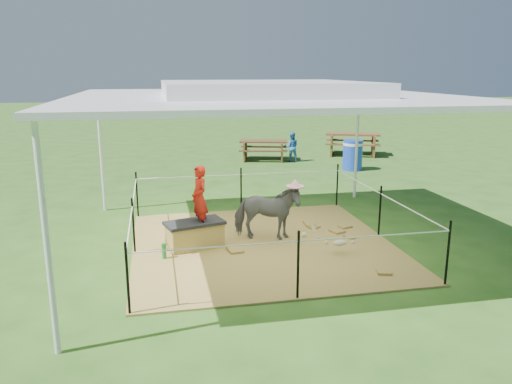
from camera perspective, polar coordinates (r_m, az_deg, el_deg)
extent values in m
plane|color=#2D5919|center=(9.08, 0.76, -6.10)|extent=(90.00, 90.00, 0.00)
cube|color=brown|center=(9.07, 0.76, -6.01)|extent=(4.60, 4.60, 0.03)
cylinder|color=silver|center=(11.54, -17.29, 4.23)|extent=(0.07, 0.07, 2.60)
cylinder|color=silver|center=(12.46, 11.43, 5.24)|extent=(0.07, 0.07, 2.60)
cylinder|color=silver|center=(5.75, -22.79, -5.40)|extent=(0.07, 0.07, 2.60)
cube|color=white|center=(8.55, 0.82, 10.78)|extent=(6.30, 6.30, 0.08)
cube|color=white|center=(8.55, 0.82, 11.79)|extent=(3.30, 3.30, 0.22)
cylinder|color=black|center=(10.91, -13.44, -0.34)|extent=(0.04, 0.04, 1.00)
cylinder|color=black|center=(11.05, -1.72, 0.22)|extent=(0.04, 0.04, 1.00)
cylinder|color=black|center=(11.64, 9.26, 0.74)|extent=(0.04, 0.04, 1.00)
cylinder|color=black|center=(8.74, -13.82, -3.85)|extent=(0.04, 0.04, 1.00)
cylinder|color=black|center=(9.64, 13.97, -2.21)|extent=(0.04, 0.04, 1.00)
cylinder|color=black|center=(6.63, -14.47, -9.63)|extent=(0.04, 0.04, 1.00)
cylinder|color=black|center=(6.86, 4.83, -8.39)|extent=(0.04, 0.04, 1.00)
cylinder|color=black|center=(7.77, 21.07, -6.61)|extent=(0.04, 0.04, 1.00)
cylinder|color=white|center=(10.98, -1.73, 2.00)|extent=(4.50, 0.02, 0.02)
cylinder|color=white|center=(6.74, 4.89, -5.63)|extent=(4.50, 0.02, 0.02)
cylinder|color=white|center=(9.55, 14.09, -0.19)|extent=(0.02, 4.50, 0.02)
cylinder|color=white|center=(8.64, -13.96, -1.63)|extent=(0.02, 4.50, 0.02)
cube|color=#A1803A|center=(8.90, -7.01, -4.98)|extent=(1.04, 0.72, 0.42)
cube|color=black|center=(8.83, -7.05, -3.52)|extent=(1.12, 0.78, 0.05)
imported|color=red|center=(8.69, -6.50, -0.06)|extent=(0.38, 0.47, 1.14)
cylinder|color=#1C7F33|center=(8.48, -10.47, -6.63)|extent=(0.09, 0.09, 0.26)
imported|color=#4C4C51|center=(9.14, 1.24, -2.37)|extent=(1.32, 0.86, 1.03)
cylinder|color=pink|center=(9.00, 1.26, 1.23)|extent=(0.32, 0.32, 0.15)
cylinder|color=blue|center=(16.09, 10.98, 4.16)|extent=(0.62, 0.62, 0.95)
cube|color=#53321C|center=(17.65, 0.87, 4.81)|extent=(1.91, 1.57, 0.69)
cube|color=brown|center=(19.07, 10.96, 5.42)|extent=(2.35, 2.04, 0.82)
imported|color=#3775CF|center=(17.36, 4.09, 5.17)|extent=(0.55, 0.46, 1.02)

